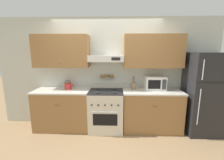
% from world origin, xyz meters
% --- Properties ---
extents(ground_plane, '(16.00, 16.00, 0.00)m').
position_xyz_m(ground_plane, '(0.00, 0.00, 0.00)').
color(ground_plane, '#937551').
extents(wall_back, '(5.20, 0.46, 2.55)m').
position_xyz_m(wall_back, '(0.01, 0.56, 1.46)').
color(wall_back, silver).
rests_on(wall_back, ground_plane).
extents(counter_left, '(1.25, 0.61, 0.92)m').
position_xyz_m(counter_left, '(-1.01, 0.31, 0.46)').
color(counter_left, olive).
rests_on(counter_left, ground_plane).
extents(counter_right, '(1.31, 0.61, 0.92)m').
position_xyz_m(counter_right, '(1.03, 0.31, 0.46)').
color(counter_right, olive).
rests_on(counter_right, ground_plane).
extents(stove_range, '(0.75, 0.67, 1.02)m').
position_xyz_m(stove_range, '(0.00, 0.28, 0.46)').
color(stove_range, beige).
rests_on(stove_range, ground_plane).
extents(refrigerator, '(0.79, 0.70, 1.76)m').
position_xyz_m(refrigerator, '(2.16, 0.26, 0.88)').
color(refrigerator, '#232326').
rests_on(refrigerator, ground_plane).
extents(tea_kettle, '(0.21, 0.16, 0.21)m').
position_xyz_m(tea_kettle, '(-0.90, 0.43, 1.00)').
color(tea_kettle, red).
rests_on(tea_kettle, counter_left).
extents(microwave, '(0.45, 0.35, 0.31)m').
position_xyz_m(microwave, '(1.11, 0.44, 1.07)').
color(microwave, white).
rests_on(microwave, counter_right).
extents(utensil_crock, '(0.12, 0.12, 0.31)m').
position_xyz_m(utensil_crock, '(0.62, 0.43, 1.00)').
color(utensil_crock, '#8E7051').
rests_on(utensil_crock, counter_right).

